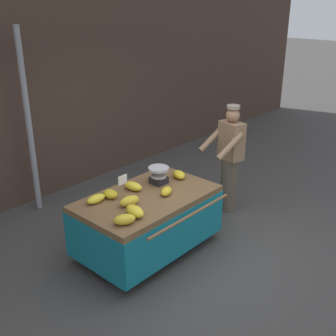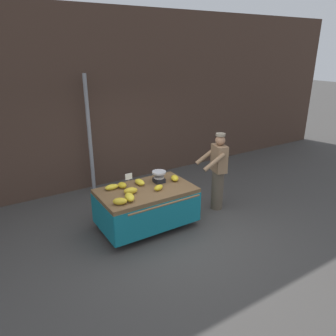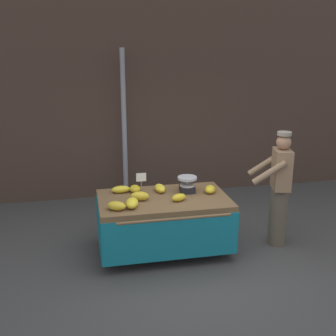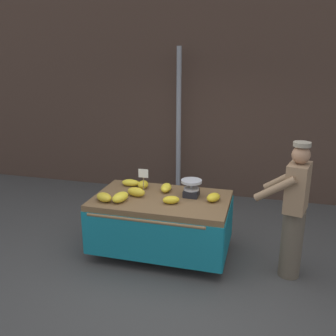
% 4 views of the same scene
% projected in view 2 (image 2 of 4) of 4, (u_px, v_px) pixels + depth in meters
% --- Properties ---
extents(ground_plane, '(60.00, 60.00, 0.00)m').
position_uv_depth(ground_plane, '(176.00, 234.00, 6.22)').
color(ground_plane, '#423F3D').
extents(back_wall, '(16.00, 0.24, 4.28)m').
position_uv_depth(back_wall, '(107.00, 100.00, 7.96)').
color(back_wall, '#473328').
rests_on(back_wall, ground).
extents(street_pole, '(0.09, 0.09, 2.84)m').
position_uv_depth(street_pole, '(90.00, 136.00, 7.57)').
color(street_pole, gray).
rests_on(street_pole, ground).
extents(banana_cart, '(1.84, 1.30, 0.82)m').
position_uv_depth(banana_cart, '(146.00, 199.00, 6.25)').
color(banana_cart, brown).
rests_on(banana_cart, ground).
extents(weighing_scale, '(0.28, 0.28, 0.24)m').
position_uv_depth(weighing_scale, '(159.00, 177.00, 6.45)').
color(weighing_scale, black).
rests_on(weighing_scale, banana_cart).
extents(price_sign, '(0.14, 0.01, 0.34)m').
position_uv_depth(price_sign, '(129.00, 178.00, 6.05)').
color(price_sign, '#997A51').
rests_on(price_sign, banana_cart).
extents(banana_bunch_0, '(0.27, 0.13, 0.10)m').
position_uv_depth(banana_bunch_0, '(112.00, 187.00, 6.14)').
color(banana_bunch_0, yellow).
rests_on(banana_bunch_0, banana_cart).
extents(banana_bunch_1, '(0.17, 0.28, 0.11)m').
position_uv_depth(banana_bunch_1, '(140.00, 182.00, 6.36)').
color(banana_bunch_1, yellow).
rests_on(banana_bunch_1, banana_cart).
extents(banana_bunch_2, '(0.28, 0.19, 0.12)m').
position_uv_depth(banana_bunch_2, '(131.00, 191.00, 5.96)').
color(banana_bunch_2, gold).
rests_on(banana_bunch_2, banana_cart).
extents(banana_bunch_3, '(0.23, 0.27, 0.11)m').
position_uv_depth(banana_bunch_3, '(175.00, 178.00, 6.55)').
color(banana_bunch_3, gold).
rests_on(banana_bunch_3, banana_cart).
extents(banana_bunch_4, '(0.17, 0.22, 0.11)m').
position_uv_depth(banana_bunch_4, '(122.00, 185.00, 6.22)').
color(banana_bunch_4, gold).
rests_on(banana_bunch_4, banana_cart).
extents(banana_bunch_5, '(0.22, 0.31, 0.12)m').
position_uv_depth(banana_bunch_5, '(130.00, 197.00, 5.71)').
color(banana_bunch_5, yellow).
rests_on(banana_bunch_5, banana_cart).
extents(banana_bunch_6, '(0.29, 0.25, 0.11)m').
position_uv_depth(banana_bunch_6, '(120.00, 201.00, 5.56)').
color(banana_bunch_6, gold).
rests_on(banana_bunch_6, banana_cart).
extents(banana_bunch_7, '(0.25, 0.20, 0.10)m').
position_uv_depth(banana_bunch_7, '(159.00, 188.00, 6.12)').
color(banana_bunch_7, gold).
rests_on(banana_bunch_7, banana_cart).
extents(vendor_person, '(0.66, 0.61, 1.71)m').
position_uv_depth(vendor_person, '(218.00, 172.00, 6.91)').
color(vendor_person, brown).
rests_on(vendor_person, ground).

